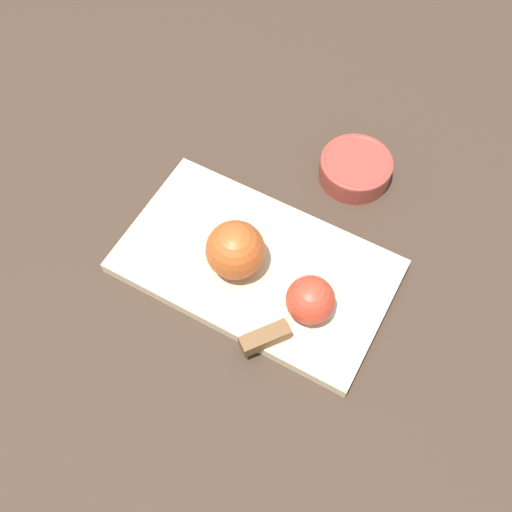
{
  "coord_description": "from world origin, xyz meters",
  "views": [
    {
      "loc": [
        0.16,
        -0.4,
        0.79
      ],
      "look_at": [
        0.0,
        0.0,
        0.04
      ],
      "focal_mm": 42.0,
      "sensor_mm": 36.0,
      "label": 1
    }
  ],
  "objects_px": {
    "apple_half_left": "(235,250)",
    "bowl": "(355,168)",
    "knife": "(269,336)",
    "apple_half_right": "(311,300)"
  },
  "relations": [
    {
      "from": "apple_half_left",
      "to": "apple_half_right",
      "type": "xyz_separation_m",
      "value": [
        0.12,
        -0.03,
        -0.01
      ]
    },
    {
      "from": "knife",
      "to": "bowl",
      "type": "relative_size",
      "value": 1.04
    },
    {
      "from": "apple_half_right",
      "to": "apple_half_left",
      "type": "bearing_deg",
      "value": 121.34
    },
    {
      "from": "apple_half_left",
      "to": "bowl",
      "type": "distance_m",
      "value": 0.26
    },
    {
      "from": "apple_half_left",
      "to": "bowl",
      "type": "xyz_separation_m",
      "value": [
        0.11,
        0.23,
        -0.04
      ]
    },
    {
      "from": "apple_half_left",
      "to": "knife",
      "type": "relative_size",
      "value": 0.71
    },
    {
      "from": "apple_half_right",
      "to": "bowl",
      "type": "xyz_separation_m",
      "value": [
        -0.01,
        0.26,
        -0.03
      ]
    },
    {
      "from": "apple_half_right",
      "to": "knife",
      "type": "relative_size",
      "value": 0.57
    },
    {
      "from": "apple_half_right",
      "to": "knife",
      "type": "xyz_separation_m",
      "value": [
        -0.04,
        -0.06,
        -0.02
      ]
    },
    {
      "from": "apple_half_left",
      "to": "bowl",
      "type": "bearing_deg",
      "value": -40.43
    }
  ]
}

